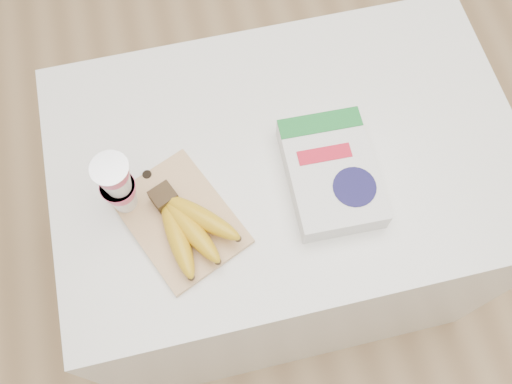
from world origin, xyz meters
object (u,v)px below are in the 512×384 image
(bananas, at_px, (188,226))
(yogurt_stack, at_px, (117,185))
(cereal_box, at_px, (331,173))
(cutting_board, at_px, (180,220))
(table, at_px, (281,217))

(bananas, distance_m, yogurt_stack, 0.16)
(cereal_box, bearing_deg, cutting_board, -174.32)
(table, relative_size, yogurt_stack, 6.12)
(table, distance_m, bananas, 0.51)
(table, height_order, cutting_board, cutting_board)
(cutting_board, xyz_separation_m, bananas, (0.02, -0.03, 0.03))
(cereal_box, bearing_deg, table, 133.75)
(bananas, distance_m, cereal_box, 0.32)
(cutting_board, distance_m, cereal_box, 0.33)
(cutting_board, xyz_separation_m, cereal_box, (0.33, 0.02, 0.02))
(cutting_board, bearing_deg, cereal_box, -19.89)
(yogurt_stack, height_order, cereal_box, yogurt_stack)
(table, relative_size, cutting_board, 4.00)
(table, distance_m, cereal_box, 0.43)
(cutting_board, height_order, yogurt_stack, yogurt_stack)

